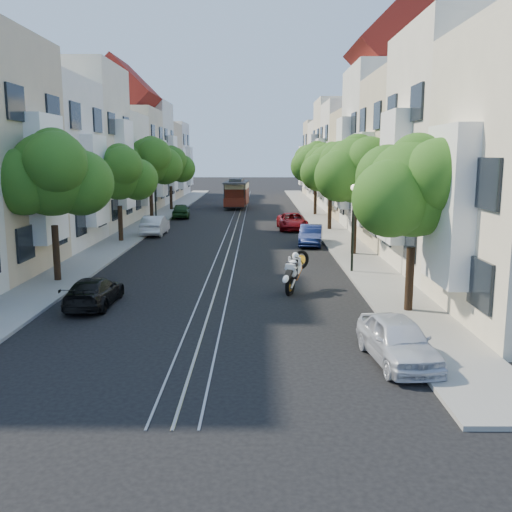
{
  "coord_description": "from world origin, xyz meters",
  "views": [
    {
      "loc": [
        1.77,
        -22.93,
        5.6
      ],
      "look_at": [
        1.69,
        2.39,
        1.13
      ],
      "focal_mm": 40.0,
      "sensor_mm": 36.0,
      "label": 1
    }
  ],
  "objects_px": {
    "lamp_west": "(155,191)",
    "parked_car_w_mid": "(155,225)",
    "cable_car": "(237,192)",
    "parked_car_w_far": "(181,211)",
    "tree_w_a": "(53,176)",
    "parked_car_e_near": "(398,340)",
    "parked_car_e_mid": "(311,235)",
    "tree_e_b": "(357,171)",
    "tree_w_b": "(119,175)",
    "tree_w_d": "(171,166)",
    "parked_car_e_far": "(292,221)",
    "tree_e_c": "(332,169)",
    "tree_e_d": "(317,164)",
    "tree_w_c": "(151,162)",
    "tree_e_a": "(416,191)",
    "parked_car_w_near": "(94,292)",
    "lamp_east": "(353,215)",
    "sportbike_rider": "(294,270)"
  },
  "relations": [
    {
      "from": "lamp_east",
      "to": "parked_car_e_mid",
      "type": "xyz_separation_m",
      "value": [
        -1.17,
        8.75,
        -2.2
      ]
    },
    {
      "from": "tree_e_c",
      "to": "tree_e_d",
      "type": "xyz_separation_m",
      "value": [
        0.0,
        11.0,
        0.27
      ]
    },
    {
      "from": "lamp_east",
      "to": "sportbike_rider",
      "type": "distance_m",
      "value": 5.2
    },
    {
      "from": "tree_w_c",
      "to": "parked_car_w_far",
      "type": "height_order",
      "value": "tree_w_c"
    },
    {
      "from": "cable_car",
      "to": "tree_w_d",
      "type": "bearing_deg",
      "value": -151.67
    },
    {
      "from": "parked_car_w_far",
      "to": "parked_car_e_near",
      "type": "bearing_deg",
      "value": 100.78
    },
    {
      "from": "cable_car",
      "to": "parked_car_e_mid",
      "type": "bearing_deg",
      "value": -75.2
    },
    {
      "from": "cable_car",
      "to": "parked_car_w_near",
      "type": "xyz_separation_m",
      "value": [
        -3.9,
        -41.23,
        -1.16
      ]
    },
    {
      "from": "lamp_west",
      "to": "parked_car_w_far",
      "type": "height_order",
      "value": "lamp_west"
    },
    {
      "from": "tree_e_d",
      "to": "tree_w_b",
      "type": "relative_size",
      "value": 1.09
    },
    {
      "from": "tree_e_a",
      "to": "tree_w_d",
      "type": "relative_size",
      "value": 0.96
    },
    {
      "from": "sportbike_rider",
      "to": "parked_car_w_mid",
      "type": "distance_m",
      "value": 19.51
    },
    {
      "from": "tree_e_b",
      "to": "parked_car_e_mid",
      "type": "relative_size",
      "value": 1.72
    },
    {
      "from": "tree_e_b",
      "to": "tree_w_b",
      "type": "bearing_deg",
      "value": 160.85
    },
    {
      "from": "tree_e_a",
      "to": "tree_w_b",
      "type": "height_order",
      "value": "same"
    },
    {
      "from": "parked_car_e_mid",
      "to": "tree_w_c",
      "type": "bearing_deg",
      "value": 142.64
    },
    {
      "from": "sportbike_rider",
      "to": "parked_car_w_near",
      "type": "height_order",
      "value": "sportbike_rider"
    },
    {
      "from": "tree_e_c",
      "to": "parked_car_e_near",
      "type": "distance_m",
      "value": 28.3
    },
    {
      "from": "tree_e_a",
      "to": "lamp_west",
      "type": "distance_m",
      "value": 28.51
    },
    {
      "from": "tree_w_d",
      "to": "parked_car_w_mid",
      "type": "bearing_deg",
      "value": -85.22
    },
    {
      "from": "tree_e_c",
      "to": "tree_w_c",
      "type": "xyz_separation_m",
      "value": [
        -14.4,
        5.0,
        0.47
      ]
    },
    {
      "from": "parked_car_w_near",
      "to": "parked_car_w_mid",
      "type": "bearing_deg",
      "value": -85.39
    },
    {
      "from": "cable_car",
      "to": "parked_car_w_far",
      "type": "bearing_deg",
      "value": -111.82
    },
    {
      "from": "parked_car_w_mid",
      "to": "sportbike_rider",
      "type": "bearing_deg",
      "value": 117.69
    },
    {
      "from": "tree_w_d",
      "to": "sportbike_rider",
      "type": "distance_m",
      "value": 37.43
    },
    {
      "from": "tree_e_c",
      "to": "lamp_east",
      "type": "xyz_separation_m",
      "value": [
        -0.96,
        -15.98,
        -1.75
      ]
    },
    {
      "from": "lamp_west",
      "to": "parked_car_w_mid",
      "type": "bearing_deg",
      "value": -81.01
    },
    {
      "from": "lamp_west",
      "to": "parked_car_w_mid",
      "type": "xyz_separation_m",
      "value": [
        0.7,
        -4.42,
        -2.16
      ]
    },
    {
      "from": "tree_e_d",
      "to": "parked_car_w_far",
      "type": "relative_size",
      "value": 1.76
    },
    {
      "from": "tree_e_a",
      "to": "parked_car_e_far",
      "type": "height_order",
      "value": "tree_e_a"
    },
    {
      "from": "tree_e_b",
      "to": "tree_w_c",
      "type": "xyz_separation_m",
      "value": [
        -14.4,
        16.0,
        0.34
      ]
    },
    {
      "from": "tree_w_b",
      "to": "parked_car_e_mid",
      "type": "bearing_deg",
      "value": -5.7
    },
    {
      "from": "tree_w_d",
      "to": "parked_car_e_far",
      "type": "bearing_deg",
      "value": -53.3
    },
    {
      "from": "tree_w_c",
      "to": "parked_car_e_far",
      "type": "distance_m",
      "value": 13.15
    },
    {
      "from": "tree_w_a",
      "to": "parked_car_w_far",
      "type": "height_order",
      "value": "tree_w_a"
    },
    {
      "from": "parked_car_e_far",
      "to": "parked_car_w_mid",
      "type": "height_order",
      "value": "parked_car_w_mid"
    },
    {
      "from": "tree_w_c",
      "to": "lamp_east",
      "type": "distance_m",
      "value": 25.01
    },
    {
      "from": "parked_car_e_mid",
      "to": "tree_e_d",
      "type": "bearing_deg",
      "value": 90.87
    },
    {
      "from": "tree_e_a",
      "to": "parked_car_e_mid",
      "type": "xyz_separation_m",
      "value": [
        -2.13,
        15.78,
        -3.76
      ]
    },
    {
      "from": "tree_w_a",
      "to": "parked_car_e_near",
      "type": "height_order",
      "value": "tree_w_a"
    },
    {
      "from": "parked_car_e_mid",
      "to": "tree_e_b",
      "type": "bearing_deg",
      "value": -52.96
    },
    {
      "from": "tree_e_a",
      "to": "tree_w_b",
      "type": "distance_m",
      "value": 22.28
    },
    {
      "from": "cable_car",
      "to": "parked_car_w_far",
      "type": "height_order",
      "value": "cable_car"
    },
    {
      "from": "parked_car_e_far",
      "to": "parked_car_w_mid",
      "type": "xyz_separation_m",
      "value": [
        -10.0,
        -2.92,
        0.05
      ]
    },
    {
      "from": "tree_e_d",
      "to": "lamp_west",
      "type": "relative_size",
      "value": 1.65
    },
    {
      "from": "tree_e_d",
      "to": "tree_w_b",
      "type": "distance_m",
      "value": 22.28
    },
    {
      "from": "tree_e_a",
      "to": "tree_w_d",
      "type": "distance_m",
      "value": 41.57
    },
    {
      "from": "lamp_west",
      "to": "tree_e_a",
      "type": "bearing_deg",
      "value": -61.55
    },
    {
      "from": "tree_e_c",
      "to": "parked_car_w_mid",
      "type": "relative_size",
      "value": 1.56
    },
    {
      "from": "tree_w_c",
      "to": "parked_car_w_near",
      "type": "relative_size",
      "value": 1.87
    }
  ]
}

